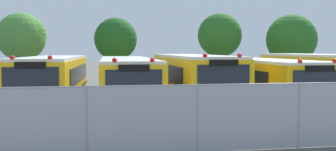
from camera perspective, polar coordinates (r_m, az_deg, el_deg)
name	(u,v)px	position (r m, az deg, el deg)	size (l,w,h in m)	color
ground_plane	(192,107)	(19.02, 3.68, -4.77)	(160.00, 160.00, 0.00)	#595651
school_bus_0	(53,81)	(18.70, -17.16, -0.74)	(2.66, 9.45, 2.68)	yellow
school_bus_1	(126,81)	(18.36, -6.44, -0.77)	(2.48, 11.32, 2.61)	yellow
school_bus_2	(191,78)	(18.80, 3.60, -0.44)	(2.71, 10.27, 2.75)	yellow
school_bus_3	(258,80)	(19.70, 13.54, -0.63)	(2.73, 11.41, 2.55)	#EAA80C
school_bus_4	(316,76)	(21.62, 21.65, -0.11)	(2.52, 9.59, 2.78)	yellow
tree_0	(23,36)	(28.02, -21.24, 5.62)	(3.39, 3.37, 5.47)	#4C3823
tree_1	(115,40)	(28.49, -8.06, 5.45)	(3.21, 3.21, 5.30)	#4C3823
tree_2	(220,34)	(30.78, 7.95, 6.23)	(3.58, 3.58, 5.86)	#4C3823
tree_3	(290,39)	(31.38, 18.13, 5.33)	(4.02, 3.98, 5.70)	#4C3823
chainlink_fence	(249,116)	(10.91, 12.31, -6.04)	(21.21, 0.07, 1.94)	#9EA0A3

